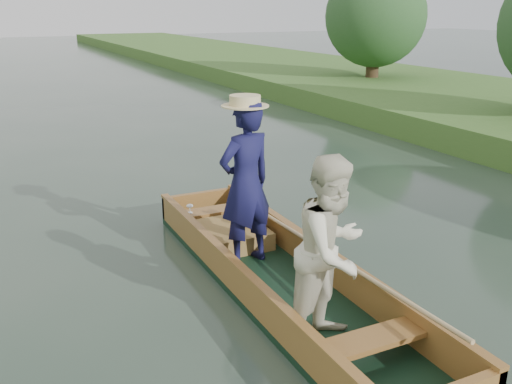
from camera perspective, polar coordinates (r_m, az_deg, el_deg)
name	(u,v)px	position (r m, az deg, el deg)	size (l,w,h in m)	color
ground	(280,290)	(6.30, 2.42, -9.78)	(120.00, 120.00, 0.00)	#283D30
trees_far	(45,30)	(14.09, -20.32, 14.97)	(22.94, 13.71, 4.36)	#47331E
punt	(282,239)	(5.88, 2.62, -4.72)	(1.18, 5.00, 2.02)	black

